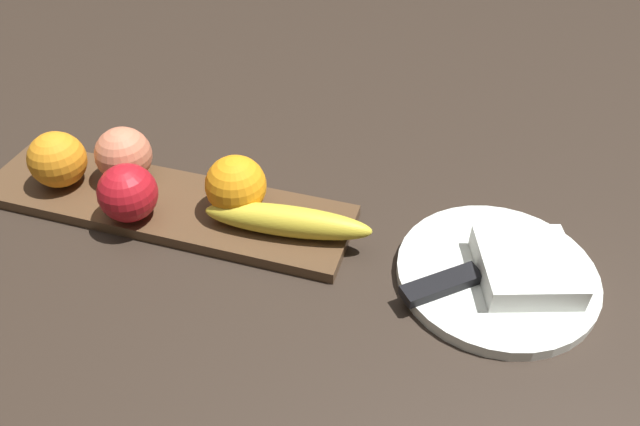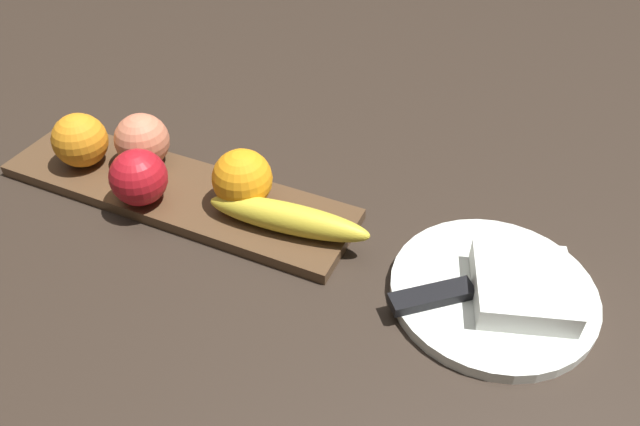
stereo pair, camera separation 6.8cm
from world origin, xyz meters
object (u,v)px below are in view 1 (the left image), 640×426
(banana, at_px, (287,221))
(orange_near_apple, at_px, (57,160))
(dinner_plate, at_px, (496,274))
(knife, at_px, (454,281))
(fruit_tray, at_px, (165,204))
(apple, at_px, (128,193))
(orange_near_banana, at_px, (236,186))
(peach, at_px, (123,155))
(folded_napkin, at_px, (526,267))

(banana, distance_m, orange_near_apple, 0.31)
(dinner_plate, relative_size, knife, 1.45)
(fruit_tray, relative_size, banana, 2.41)
(apple, xyz_separation_m, dinner_plate, (0.43, 0.04, -0.04))
(orange_near_banana, relative_size, peach, 1.03)
(fruit_tray, distance_m, folded_napkin, 0.43)
(peach, distance_m, folded_napkin, 0.50)
(fruit_tray, relative_size, folded_napkin, 4.63)
(apple, distance_m, orange_near_banana, 0.13)
(peach, relative_size, knife, 0.47)
(orange_near_apple, xyz_separation_m, peach, (0.07, 0.03, -0.00))
(orange_near_banana, bearing_deg, folded_napkin, -1.87)
(banana, height_order, folded_napkin, banana)
(orange_near_banana, bearing_deg, fruit_tray, -173.42)
(fruit_tray, height_order, dinner_plate, fruit_tray)
(banana, relative_size, orange_near_apple, 2.78)
(apple, height_order, folded_napkin, apple)
(fruit_tray, bearing_deg, peach, 156.70)
(apple, distance_m, folded_napkin, 0.46)
(orange_near_apple, relative_size, orange_near_banana, 0.97)
(fruit_tray, distance_m, orange_near_banana, 0.11)
(fruit_tray, distance_m, knife, 0.36)
(fruit_tray, relative_size, peach, 6.70)
(apple, xyz_separation_m, knife, (0.38, 0.00, -0.03))
(orange_near_apple, distance_m, knife, 0.50)
(banana, xyz_separation_m, orange_near_banana, (-0.07, 0.02, 0.02))
(knife, bearing_deg, dinner_plate, -2.44)
(dinner_plate, xyz_separation_m, knife, (-0.04, -0.03, 0.01))
(banana, distance_m, orange_near_banana, 0.08)
(peach, height_order, knife, peach)
(fruit_tray, distance_m, banana, 0.17)
(orange_near_apple, distance_m, peach, 0.08)
(orange_near_banana, bearing_deg, knife, -9.70)
(apple, relative_size, dinner_plate, 0.32)
(orange_near_banana, bearing_deg, orange_near_apple, -176.11)
(dinner_plate, bearing_deg, fruit_tray, 180.00)
(dinner_plate, bearing_deg, banana, -177.28)
(fruit_tray, distance_m, dinner_plate, 0.41)
(banana, xyz_separation_m, knife, (0.19, -0.02, -0.01))
(fruit_tray, xyz_separation_m, peach, (-0.06, 0.03, 0.04))
(orange_near_apple, bearing_deg, knife, -3.39)
(fruit_tray, height_order, orange_near_banana, orange_near_banana)
(apple, height_order, dinner_plate, apple)
(fruit_tray, xyz_separation_m, dinner_plate, (0.41, 0.00, -0.00))
(peach, xyz_separation_m, folded_napkin, (0.50, -0.03, -0.02))
(orange_near_banana, relative_size, knife, 0.48)
(apple, bearing_deg, dinner_plate, 4.92)
(fruit_tray, height_order, apple, apple)
(dinner_plate, height_order, folded_napkin, folded_napkin)
(orange_near_apple, height_order, dinner_plate, orange_near_apple)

